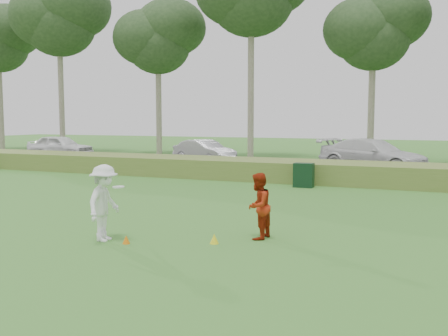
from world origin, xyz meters
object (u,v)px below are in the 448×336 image
at_px(cone_yellow, 214,239).
at_px(car_right, 373,155).
at_px(player_red, 258,206).
at_px(car_left, 60,146).
at_px(car_mid, 204,152).
at_px(player_white, 104,203).
at_px(cone_orange, 126,240).
at_px(utility_cabinet, 304,175).

relative_size(cone_yellow, car_right, 0.04).
relative_size(player_red, car_left, 0.33).
xyz_separation_m(cone_yellow, car_mid, (-8.52, 17.61, 0.68)).
relative_size(player_white, car_left, 0.37).
bearing_deg(car_mid, cone_orange, -136.35).
distance_m(player_red, utility_cabinet, 9.21).
xyz_separation_m(player_red, cone_yellow, (-0.76, -0.82, -0.67)).
height_order(cone_orange, car_mid, car_mid).
bearing_deg(player_white, car_right, -20.03).
bearing_deg(player_white, cone_yellow, -80.41).
relative_size(player_white, cone_yellow, 7.83).
relative_size(car_mid, car_right, 0.76).
distance_m(player_red, cone_yellow, 1.31).
xyz_separation_m(cone_orange, car_right, (3.43, 17.66, 0.82)).
distance_m(player_white, car_left, 25.29).
distance_m(car_left, car_right, 21.39).
bearing_deg(car_left, utility_cabinet, -114.79).
bearing_deg(car_right, utility_cabinet, -173.11).
relative_size(cone_orange, utility_cabinet, 0.19).
bearing_deg(cone_orange, utility_cabinet, 82.36).
bearing_deg(player_red, car_mid, -145.77).
relative_size(player_red, car_mid, 0.35).
xyz_separation_m(cone_yellow, car_left, (-19.78, 17.69, 0.75)).
distance_m(player_red, car_mid, 19.18).
relative_size(cone_orange, cone_yellow, 0.84).
height_order(cone_orange, car_right, car_right).
height_order(car_left, car_mid, car_left).
bearing_deg(car_left, car_mid, -93.43).
bearing_deg(utility_cabinet, car_left, 156.74).
bearing_deg(car_right, player_white, -169.99).
xyz_separation_m(cone_orange, utility_cabinet, (1.44, 10.73, 0.40)).
height_order(cone_orange, cone_yellow, cone_yellow).
xyz_separation_m(player_white, cone_yellow, (2.45, 0.74, -0.77)).
distance_m(cone_orange, car_left, 25.76).
relative_size(cone_yellow, car_mid, 0.05).
relative_size(player_white, cone_orange, 9.29).
height_order(player_white, car_right, player_white).
bearing_deg(utility_cabinet, cone_yellow, -89.20).
distance_m(player_white, cone_yellow, 2.67).
bearing_deg(car_left, player_white, -139.78).
distance_m(player_red, car_left, 26.58).
xyz_separation_m(player_white, car_right, (4.04, 17.61, 0.02)).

